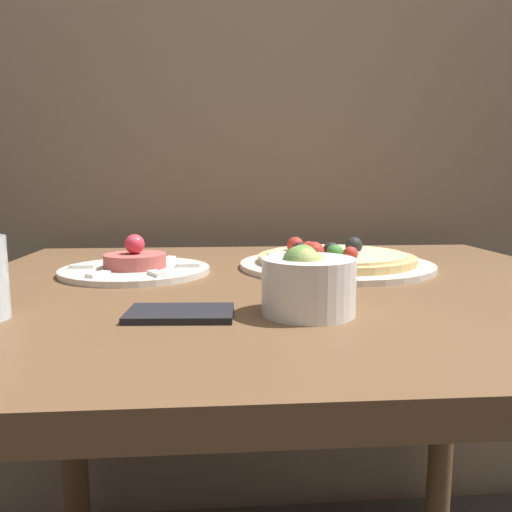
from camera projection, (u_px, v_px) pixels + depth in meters
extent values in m
cube|color=#84705B|center=(257.00, 29.00, 1.26)|extent=(8.00, 0.05, 2.60)
cube|color=brown|center=(285.00, 292.00, 0.79)|extent=(1.03, 0.87, 0.03)
cylinder|color=brown|center=(72.00, 418.00, 1.18)|extent=(0.06, 0.06, 0.73)
cylinder|color=brown|center=(443.00, 405.00, 1.25)|extent=(0.06, 0.06, 0.73)
cylinder|color=silver|center=(336.00, 265.00, 0.91)|extent=(0.35, 0.35, 0.01)
cylinder|color=#DBB26B|center=(336.00, 259.00, 0.91)|extent=(0.28, 0.28, 0.01)
cylinder|color=beige|center=(336.00, 254.00, 0.91)|extent=(0.25, 0.25, 0.00)
sphere|color=#B22D23|center=(351.00, 254.00, 0.84)|extent=(0.02, 0.02, 0.02)
sphere|color=black|center=(300.00, 249.00, 0.89)|extent=(0.03, 0.03, 0.03)
sphere|color=#387F33|center=(335.00, 253.00, 0.84)|extent=(0.03, 0.03, 0.03)
sphere|color=black|center=(354.00, 245.00, 0.93)|extent=(0.03, 0.03, 0.03)
sphere|color=black|center=(331.00, 251.00, 0.86)|extent=(0.03, 0.03, 0.03)
sphere|color=#B22D23|center=(314.00, 252.00, 0.84)|extent=(0.04, 0.04, 0.04)
sphere|color=#B22D23|center=(309.00, 251.00, 0.85)|extent=(0.03, 0.03, 0.03)
sphere|color=#B22D23|center=(295.00, 245.00, 0.94)|extent=(0.03, 0.03, 0.03)
cylinder|color=silver|center=(136.00, 270.00, 0.85)|extent=(0.25, 0.25, 0.01)
cylinder|color=#B2514C|center=(135.00, 261.00, 0.85)|extent=(0.11, 0.11, 0.02)
sphere|color=#E0384C|center=(135.00, 244.00, 0.85)|extent=(0.03, 0.03, 0.03)
cube|color=white|center=(188.00, 265.00, 0.86)|extent=(0.04, 0.02, 0.01)
cube|color=white|center=(166.00, 259.00, 0.93)|extent=(0.03, 0.04, 0.01)
cube|color=white|center=(118.00, 259.00, 0.92)|extent=(0.03, 0.04, 0.01)
cube|color=white|center=(82.00, 266.00, 0.84)|extent=(0.04, 0.02, 0.01)
cube|color=white|center=(98.00, 274.00, 0.77)|extent=(0.03, 0.04, 0.01)
cube|color=white|center=(156.00, 273.00, 0.78)|extent=(0.03, 0.04, 0.01)
cylinder|color=white|center=(307.00, 286.00, 0.58)|extent=(0.11, 0.11, 0.07)
sphere|color=#668E42|center=(303.00, 260.00, 0.59)|extent=(0.04, 0.04, 0.04)
sphere|color=#A3B25B|center=(305.00, 264.00, 0.57)|extent=(0.04, 0.04, 0.04)
sphere|color=#8EA34C|center=(307.00, 265.00, 0.57)|extent=(0.03, 0.03, 0.03)
sphere|color=#668E42|center=(299.00, 263.00, 0.57)|extent=(0.04, 0.04, 0.04)
sphere|color=#B7BC70|center=(318.00, 264.00, 0.58)|extent=(0.03, 0.03, 0.03)
cube|color=black|center=(180.00, 313.00, 0.57)|extent=(0.13, 0.08, 0.01)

